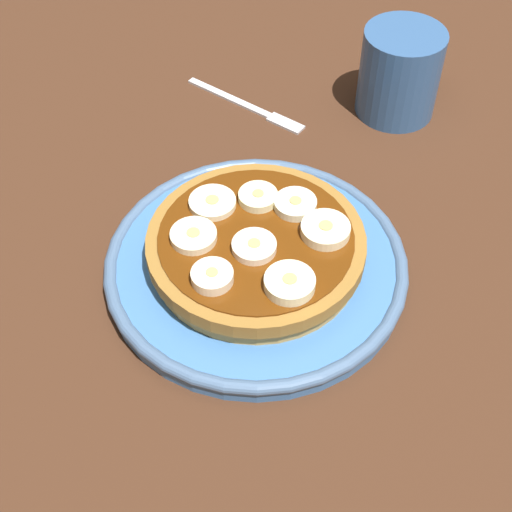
{
  "coord_description": "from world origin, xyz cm",
  "views": [
    {
      "loc": [
        -25.47,
        -25.12,
        42.9
      ],
      "look_at": [
        0.0,
        0.0,
        1.96
      ],
      "focal_mm": 51.82,
      "sensor_mm": 36.0,
      "label": 1
    }
  ],
  "objects_px": {
    "banana_slice_5": "(212,277)",
    "coffee_mug": "(402,70)",
    "pancake_stack": "(257,248)",
    "banana_slice_7": "(216,200)",
    "banana_slice_3": "(325,230)",
    "banana_slice_0": "(254,247)",
    "banana_slice_1": "(194,236)",
    "banana_slice_2": "(290,284)",
    "banana_slice_4": "(258,198)",
    "plate": "(256,265)",
    "fork": "(251,107)",
    "banana_slice_6": "(299,207)"
  },
  "relations": [
    {
      "from": "banana_slice_4",
      "to": "coffee_mug",
      "type": "xyz_separation_m",
      "value": [
        0.21,
        0.02,
        -0.0
      ]
    },
    {
      "from": "fork",
      "to": "banana_slice_3",
      "type": "bearing_deg",
      "value": -120.06
    },
    {
      "from": "banana_slice_1",
      "to": "banana_slice_7",
      "type": "height_order",
      "value": "same"
    },
    {
      "from": "pancake_stack",
      "to": "banana_slice_6",
      "type": "xyz_separation_m",
      "value": [
        0.04,
        -0.0,
        0.02
      ]
    },
    {
      "from": "banana_slice_1",
      "to": "coffee_mug",
      "type": "distance_m",
      "value": 0.27
    },
    {
      "from": "banana_slice_3",
      "to": "banana_slice_4",
      "type": "height_order",
      "value": "banana_slice_3"
    },
    {
      "from": "banana_slice_0",
      "to": "banana_slice_2",
      "type": "distance_m",
      "value": 0.04
    },
    {
      "from": "pancake_stack",
      "to": "banana_slice_7",
      "type": "distance_m",
      "value": 0.05
    },
    {
      "from": "banana_slice_7",
      "to": "fork",
      "type": "height_order",
      "value": "banana_slice_7"
    },
    {
      "from": "banana_slice_0",
      "to": "banana_slice_7",
      "type": "xyz_separation_m",
      "value": [
        0.01,
        0.05,
        -0.0
      ]
    },
    {
      "from": "pancake_stack",
      "to": "banana_slice_1",
      "type": "height_order",
      "value": "banana_slice_1"
    },
    {
      "from": "banana_slice_0",
      "to": "banana_slice_5",
      "type": "relative_size",
      "value": 1.09
    },
    {
      "from": "pancake_stack",
      "to": "banana_slice_6",
      "type": "distance_m",
      "value": 0.04
    },
    {
      "from": "fork",
      "to": "coffee_mug",
      "type": "bearing_deg",
      "value": -44.65
    },
    {
      "from": "banana_slice_6",
      "to": "banana_slice_1",
      "type": "bearing_deg",
      "value": 155.69
    },
    {
      "from": "banana_slice_4",
      "to": "banana_slice_1",
      "type": "bearing_deg",
      "value": 175.08
    },
    {
      "from": "banana_slice_0",
      "to": "banana_slice_3",
      "type": "distance_m",
      "value": 0.05
    },
    {
      "from": "banana_slice_7",
      "to": "coffee_mug",
      "type": "xyz_separation_m",
      "value": [
        0.23,
        0.0,
        -0.0
      ]
    },
    {
      "from": "banana_slice_7",
      "to": "banana_slice_5",
      "type": "bearing_deg",
      "value": -135.47
    },
    {
      "from": "banana_slice_1",
      "to": "banana_slice_3",
      "type": "relative_size",
      "value": 0.94
    },
    {
      "from": "pancake_stack",
      "to": "banana_slice_3",
      "type": "bearing_deg",
      "value": -42.71
    },
    {
      "from": "banana_slice_0",
      "to": "coffee_mug",
      "type": "bearing_deg",
      "value": 12.93
    },
    {
      "from": "banana_slice_5",
      "to": "banana_slice_7",
      "type": "xyz_separation_m",
      "value": [
        0.05,
        0.05,
        -0.0
      ]
    },
    {
      "from": "plate",
      "to": "banana_slice_4",
      "type": "relative_size",
      "value": 7.65
    },
    {
      "from": "banana_slice_5",
      "to": "coffee_mug",
      "type": "height_order",
      "value": "coffee_mug"
    },
    {
      "from": "banana_slice_1",
      "to": "banana_slice_5",
      "type": "bearing_deg",
      "value": -114.2
    },
    {
      "from": "banana_slice_1",
      "to": "banana_slice_2",
      "type": "relative_size",
      "value": 0.96
    },
    {
      "from": "plate",
      "to": "fork",
      "type": "relative_size",
      "value": 1.74
    },
    {
      "from": "pancake_stack",
      "to": "banana_slice_3",
      "type": "height_order",
      "value": "banana_slice_3"
    },
    {
      "from": "banana_slice_7",
      "to": "coffee_mug",
      "type": "distance_m",
      "value": 0.23
    },
    {
      "from": "banana_slice_2",
      "to": "coffee_mug",
      "type": "distance_m",
      "value": 0.27
    },
    {
      "from": "plate",
      "to": "banana_slice_2",
      "type": "bearing_deg",
      "value": -109.4
    },
    {
      "from": "banana_slice_0",
      "to": "fork",
      "type": "xyz_separation_m",
      "value": [
        0.15,
        0.15,
        -0.04
      ]
    },
    {
      "from": "banana_slice_1",
      "to": "banana_slice_6",
      "type": "distance_m",
      "value": 0.08
    },
    {
      "from": "banana_slice_1",
      "to": "banana_slice_2",
      "type": "height_order",
      "value": "banana_slice_2"
    },
    {
      "from": "banana_slice_7",
      "to": "fork",
      "type": "relative_size",
      "value": 0.27
    },
    {
      "from": "banana_slice_4",
      "to": "banana_slice_6",
      "type": "bearing_deg",
      "value": -63.85
    },
    {
      "from": "plate",
      "to": "fork",
      "type": "height_order",
      "value": "plate"
    },
    {
      "from": "banana_slice_0",
      "to": "coffee_mug",
      "type": "distance_m",
      "value": 0.25
    },
    {
      "from": "banana_slice_2",
      "to": "banana_slice_4",
      "type": "height_order",
      "value": "banana_slice_2"
    },
    {
      "from": "banana_slice_2",
      "to": "banana_slice_5",
      "type": "distance_m",
      "value": 0.05
    },
    {
      "from": "banana_slice_5",
      "to": "fork",
      "type": "xyz_separation_m",
      "value": [
        0.19,
        0.15,
        -0.04
      ]
    },
    {
      "from": "plate",
      "to": "banana_slice_0",
      "type": "height_order",
      "value": "banana_slice_0"
    },
    {
      "from": "banana_slice_3",
      "to": "coffee_mug",
      "type": "height_order",
      "value": "coffee_mug"
    },
    {
      "from": "coffee_mug",
      "to": "fork",
      "type": "bearing_deg",
      "value": 135.35
    },
    {
      "from": "banana_slice_1",
      "to": "coffee_mug",
      "type": "relative_size",
      "value": 0.33
    },
    {
      "from": "banana_slice_1",
      "to": "banana_slice_3",
      "type": "xyz_separation_m",
      "value": [
        0.07,
        -0.06,
        0.0
      ]
    },
    {
      "from": "banana_slice_2",
      "to": "banana_slice_7",
      "type": "height_order",
      "value": "banana_slice_2"
    },
    {
      "from": "banana_slice_1",
      "to": "banana_slice_6",
      "type": "xyz_separation_m",
      "value": [
        0.07,
        -0.03,
        0.0
      ]
    },
    {
      "from": "pancake_stack",
      "to": "coffee_mug",
      "type": "relative_size",
      "value": 1.57
    }
  ]
}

